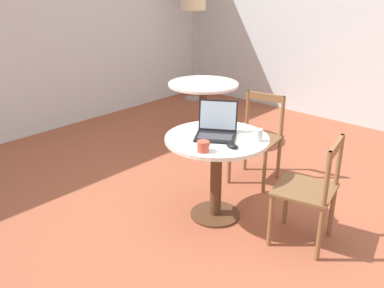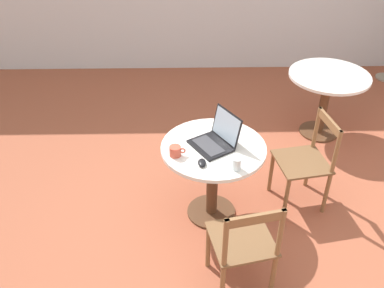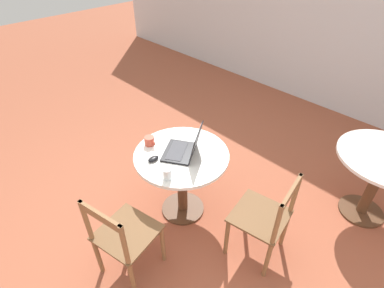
{
  "view_description": "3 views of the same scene",
  "coord_description": "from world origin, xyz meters",
  "px_view_note": "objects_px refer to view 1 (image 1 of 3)",
  "views": [
    {
      "loc": [
        -2.34,
        -1.72,
        1.92
      ],
      "look_at": [
        0.14,
        0.54,
        0.57
      ],
      "focal_mm": 40.0,
      "sensor_mm": 36.0,
      "label": 1
    },
    {
      "loc": [
        -0.1,
        -2.46,
        2.66
      ],
      "look_at": [
        -0.04,
        0.45,
        0.6
      ],
      "focal_mm": 40.0,
      "sensor_mm": 36.0,
      "label": 2
    },
    {
      "loc": [
        1.62,
        -1.09,
        2.34
      ],
      "look_at": [
        -0.0,
        0.51,
        0.62
      ],
      "focal_mm": 28.0,
      "sensor_mm": 36.0,
      "label": 3
    }
  ],
  "objects_px": {
    "cafe_table_near": "(216,156)",
    "laptop": "(216,130)",
    "chair_near_right": "(257,138)",
    "floor_lamp": "(193,4)",
    "cafe_table_mid": "(203,96)",
    "drinking_glass": "(258,135)",
    "chair_near_front": "(310,191)",
    "mouse": "(232,146)",
    "mug": "(203,146)"
  },
  "relations": [
    {
      "from": "cafe_table_near",
      "to": "laptop",
      "type": "bearing_deg",
      "value": 52.55
    },
    {
      "from": "cafe_table_near",
      "to": "chair_near_right",
      "type": "distance_m",
      "value": 0.83
    },
    {
      "from": "chair_near_right",
      "to": "floor_lamp",
      "type": "bearing_deg",
      "value": 54.13
    },
    {
      "from": "cafe_table_near",
      "to": "chair_near_right",
      "type": "xyz_separation_m",
      "value": [
        0.81,
        0.15,
        -0.12
      ]
    },
    {
      "from": "cafe_table_mid",
      "to": "floor_lamp",
      "type": "xyz_separation_m",
      "value": [
        1.28,
        1.32,
        0.93
      ]
    },
    {
      "from": "cafe_table_near",
      "to": "cafe_table_mid",
      "type": "height_order",
      "value": "same"
    },
    {
      "from": "drinking_glass",
      "to": "laptop",
      "type": "bearing_deg",
      "value": 113.22
    },
    {
      "from": "chair_near_front",
      "to": "mouse",
      "type": "xyz_separation_m",
      "value": [
        -0.26,
        0.52,
        0.3
      ]
    },
    {
      "from": "chair_near_right",
      "to": "drinking_glass",
      "type": "distance_m",
      "value": 0.85
    },
    {
      "from": "mug",
      "to": "drinking_glass",
      "type": "height_order",
      "value": "drinking_glass"
    },
    {
      "from": "mug",
      "to": "drinking_glass",
      "type": "relative_size",
      "value": 1.3
    },
    {
      "from": "cafe_table_mid",
      "to": "floor_lamp",
      "type": "height_order",
      "value": "floor_lamp"
    },
    {
      "from": "cafe_table_near",
      "to": "mug",
      "type": "xyz_separation_m",
      "value": [
        -0.3,
        -0.11,
        0.2
      ]
    },
    {
      "from": "mug",
      "to": "chair_near_front",
      "type": "bearing_deg",
      "value": -54.31
    },
    {
      "from": "laptop",
      "to": "cafe_table_near",
      "type": "bearing_deg",
      "value": -127.45
    },
    {
      "from": "cafe_table_mid",
      "to": "chair_near_right",
      "type": "height_order",
      "value": "chair_near_right"
    },
    {
      "from": "chair_near_right",
      "to": "laptop",
      "type": "distance_m",
      "value": 0.87
    },
    {
      "from": "floor_lamp",
      "to": "chair_near_right",
      "type": "bearing_deg",
      "value": -125.87
    },
    {
      "from": "chair_near_right",
      "to": "mug",
      "type": "relative_size",
      "value": 6.85
    },
    {
      "from": "floor_lamp",
      "to": "laptop",
      "type": "distance_m",
      "value": 3.66
    },
    {
      "from": "chair_near_front",
      "to": "laptop",
      "type": "relative_size",
      "value": 1.99
    },
    {
      "from": "chair_near_front",
      "to": "floor_lamp",
      "type": "distance_m",
      "value": 4.21
    },
    {
      "from": "chair_near_front",
      "to": "floor_lamp",
      "type": "xyz_separation_m",
      "value": [
        2.39,
        3.31,
        1.04
      ]
    },
    {
      "from": "cafe_table_near",
      "to": "mouse",
      "type": "bearing_deg",
      "value": -113.59
    },
    {
      "from": "cafe_table_mid",
      "to": "mouse",
      "type": "relative_size",
      "value": 8.29
    },
    {
      "from": "laptop",
      "to": "drinking_glass",
      "type": "distance_m",
      "value": 0.34
    },
    {
      "from": "cafe_table_near",
      "to": "chair_near_right",
      "type": "relative_size",
      "value": 0.98
    },
    {
      "from": "laptop",
      "to": "drinking_glass",
      "type": "bearing_deg",
      "value": -66.78
    },
    {
      "from": "floor_lamp",
      "to": "laptop",
      "type": "xyz_separation_m",
      "value": [
        -2.53,
        -2.54,
        -0.71
      ]
    },
    {
      "from": "cafe_table_mid",
      "to": "cafe_table_near",
      "type": "bearing_deg",
      "value": -135.66
    },
    {
      "from": "cafe_table_near",
      "to": "chair_near_right",
      "type": "bearing_deg",
      "value": 10.27
    },
    {
      "from": "cafe_table_mid",
      "to": "drinking_glass",
      "type": "height_order",
      "value": "drinking_glass"
    },
    {
      "from": "drinking_glass",
      "to": "chair_near_front",
      "type": "bearing_deg",
      "value": -87.99
    },
    {
      "from": "cafe_table_mid",
      "to": "laptop",
      "type": "bearing_deg",
      "value": -135.78
    },
    {
      "from": "mouse",
      "to": "drinking_glass",
      "type": "bearing_deg",
      "value": -13.12
    },
    {
      "from": "cafe_table_mid",
      "to": "mug",
      "type": "xyz_separation_m",
      "value": [
        -1.57,
        -1.35,
        0.2
      ]
    },
    {
      "from": "cafe_table_mid",
      "to": "mouse",
      "type": "height_order",
      "value": "mouse"
    },
    {
      "from": "cafe_table_mid",
      "to": "floor_lamp",
      "type": "bearing_deg",
      "value": 45.79
    },
    {
      "from": "cafe_table_near",
      "to": "drinking_glass",
      "type": "distance_m",
      "value": 0.39
    },
    {
      "from": "cafe_table_near",
      "to": "mug",
      "type": "relative_size",
      "value": 6.71
    },
    {
      "from": "floor_lamp",
      "to": "mouse",
      "type": "relative_size",
      "value": 16.9
    },
    {
      "from": "chair_near_front",
      "to": "drinking_glass",
      "type": "height_order",
      "value": "chair_near_front"
    },
    {
      "from": "laptop",
      "to": "mug",
      "type": "xyz_separation_m",
      "value": [
        -0.31,
        -0.13,
        -0.01
      ]
    },
    {
      "from": "floor_lamp",
      "to": "laptop",
      "type": "relative_size",
      "value": 3.97
    },
    {
      "from": "cafe_table_near",
      "to": "floor_lamp",
      "type": "bearing_deg",
      "value": 45.08
    },
    {
      "from": "chair_near_front",
      "to": "mug",
      "type": "relative_size",
      "value": 6.85
    },
    {
      "from": "chair_near_right",
      "to": "drinking_glass",
      "type": "relative_size",
      "value": 8.9
    },
    {
      "from": "chair_near_front",
      "to": "mouse",
      "type": "bearing_deg",
      "value": 116.76
    },
    {
      "from": "floor_lamp",
      "to": "mouse",
      "type": "distance_m",
      "value": 3.92
    },
    {
      "from": "laptop",
      "to": "mouse",
      "type": "bearing_deg",
      "value": -114.93
    }
  ]
}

